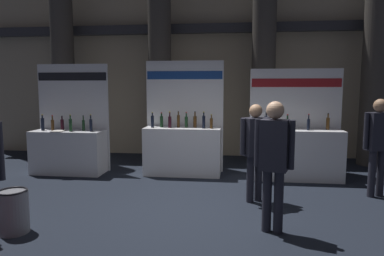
% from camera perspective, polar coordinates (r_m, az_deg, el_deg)
% --- Properties ---
extents(ground_plane, '(27.06, 27.06, 0.00)m').
position_cam_1_polar(ground_plane, '(5.48, 0.21, -13.74)').
color(ground_plane, black).
extents(hall_colonnade, '(13.53, 1.29, 6.30)m').
position_cam_1_polar(hall_colonnade, '(9.66, 3.37, 13.54)').
color(hall_colonnade, tan).
rests_on(hall_colonnade, ground_plane).
extents(exhibitor_booth_0, '(1.65, 0.71, 2.43)m').
position_cam_1_polar(exhibitor_booth_0, '(8.24, -19.47, -2.86)').
color(exhibitor_booth_0, white).
rests_on(exhibitor_booth_0, ground_plane).
extents(exhibitor_booth_1, '(1.74, 0.66, 2.50)m').
position_cam_1_polar(exhibitor_booth_1, '(7.66, -1.51, -2.91)').
color(exhibitor_booth_1, white).
rests_on(exhibitor_booth_1, ground_plane).
extents(exhibitor_booth_2, '(1.91, 0.66, 2.30)m').
position_cam_1_polar(exhibitor_booth_2, '(7.60, 16.68, -3.45)').
color(exhibitor_booth_2, white).
rests_on(exhibitor_booth_2, ground_plane).
extents(trash_bin, '(0.39, 0.39, 0.58)m').
position_cam_1_polar(trash_bin, '(5.26, -27.23, -12.04)').
color(trash_bin, slate).
rests_on(trash_bin, ground_plane).
extents(visitor_0, '(0.55, 0.34, 1.72)m').
position_cam_1_polar(visitor_0, '(6.82, 28.21, -1.56)').
color(visitor_0, '#23232D').
rests_on(visitor_0, ground_plane).
extents(visitor_1, '(0.50, 0.34, 1.74)m').
position_cam_1_polar(visitor_1, '(4.64, 13.27, -4.34)').
color(visitor_1, '#23232D').
rests_on(visitor_1, ground_plane).
extents(visitor_6, '(0.50, 0.44, 1.64)m').
position_cam_1_polar(visitor_6, '(5.85, 10.29, -2.54)').
color(visitor_6, '#23232D').
rests_on(visitor_6, ground_plane).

